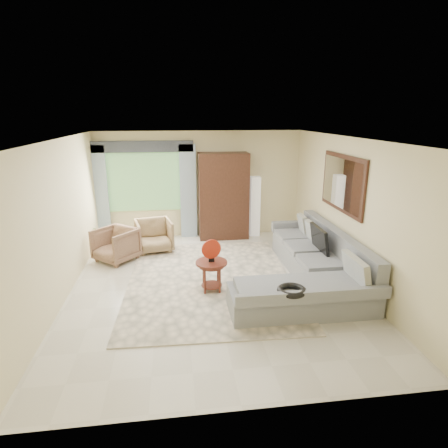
{
  "coord_description": "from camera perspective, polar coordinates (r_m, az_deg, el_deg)",
  "views": [
    {
      "loc": [
        -0.61,
        -6.15,
        3.0
      ],
      "look_at": [
        0.25,
        0.35,
        1.05
      ],
      "focal_mm": 30.0,
      "sensor_mm": 36.0,
      "label": 1
    }
  ],
  "objects": [
    {
      "name": "wall_mirror",
      "position": [
        7.3,
        17.58,
        5.93
      ],
      "size": [
        0.05,
        1.7,
        1.05
      ],
      "color": "black",
      "rests_on": "wall_right"
    },
    {
      "name": "potted_plant",
      "position": [
        9.17,
        -18.58,
        -1.8
      ],
      "size": [
        0.52,
        0.48,
        0.5
      ],
      "primitive_type": "imported",
      "rotation": [
        0.0,
        0.0,
        -0.23
      ],
      "color": "#999999",
      "rests_on": "ground"
    },
    {
      "name": "floor_lamp",
      "position": [
        9.42,
        4.69,
        2.68
      ],
      "size": [
        0.24,
        0.24,
        1.5
      ],
      "primitive_type": "cube",
      "color": "silver",
      "rests_on": "ground"
    },
    {
      "name": "area_rug",
      "position": [
        7.06,
        -2.1,
        -8.51
      ],
      "size": [
        3.14,
        4.1,
        0.02
      ],
      "primitive_type": "cube",
      "rotation": [
        0.0,
        0.0,
        -0.03
      ],
      "color": "#F5E0C1",
      "rests_on": "ground"
    },
    {
      "name": "window",
      "position": [
        9.29,
        -12.07,
        6.27
      ],
      "size": [
        1.8,
        0.04,
        1.4
      ],
      "primitive_type": "cube",
      "color": "#669E59",
      "rests_on": "wall_back"
    },
    {
      "name": "curtain_right",
      "position": [
        9.23,
        -5.48,
        4.91
      ],
      "size": [
        0.4,
        0.08,
        2.3
      ],
      "primitive_type": "cube",
      "color": "#9EB7CC",
      "rests_on": "ground"
    },
    {
      "name": "sectional_sofa",
      "position": [
        6.99,
        13.24,
        -6.79
      ],
      "size": [
        2.3,
        3.46,
        0.9
      ],
      "color": "gray",
      "rests_on": "ground"
    },
    {
      "name": "armchair_right",
      "position": [
        8.55,
        -10.61,
        -1.74
      ],
      "size": [
        0.91,
        0.93,
        0.72
      ],
      "primitive_type": "imported",
      "rotation": [
        0.0,
        0.0,
        0.21
      ],
      "color": "#A17E57",
      "rests_on": "ground"
    },
    {
      "name": "ground",
      "position": [
        6.87,
        -1.7,
        -9.33
      ],
      "size": [
        6.0,
        6.0,
        0.0
      ],
      "primitive_type": "plane",
      "color": "silver",
      "rests_on": "ground"
    },
    {
      "name": "valance",
      "position": [
        9.11,
        -12.43,
        11.46
      ],
      "size": [
        2.4,
        0.12,
        0.26
      ],
      "primitive_type": "cube",
      "color": "#1E232D",
      "rests_on": "wall_back"
    },
    {
      "name": "curtain_left",
      "position": [
        9.39,
        -18.43,
        4.34
      ],
      "size": [
        0.4,
        0.08,
        2.3
      ],
      "primitive_type": "cube",
      "color": "#9EB7CC",
      "rests_on": "ground"
    },
    {
      "name": "coffee_table",
      "position": [
        6.56,
        -1.91,
        -7.86
      ],
      "size": [
        0.55,
        0.55,
        0.55
      ],
      "rotation": [
        0.0,
        0.0,
        0.2
      ],
      "color": "#4F2315",
      "rests_on": "ground"
    },
    {
      "name": "armoire",
      "position": [
        9.16,
        -0.09,
        4.26
      ],
      "size": [
        1.2,
        0.55,
        2.1
      ],
      "primitive_type": "cube",
      "color": "#331B11",
      "rests_on": "ground"
    },
    {
      "name": "tv_screen",
      "position": [
        7.28,
        14.33,
        -2.24
      ],
      "size": [
        0.14,
        0.74,
        0.48
      ],
      "primitive_type": "cube",
      "rotation": [
        0.0,
        -0.17,
        0.0
      ],
      "color": "black",
      "rests_on": "sectional_sofa"
    },
    {
      "name": "armchair_left",
      "position": [
        8.17,
        -16.18,
        -3.06
      ],
      "size": [
        1.07,
        1.07,
        0.7
      ],
      "primitive_type": "imported",
      "rotation": [
        0.0,
        0.0,
        -0.7
      ],
      "color": "#9C7655",
      "rests_on": "ground"
    },
    {
      "name": "red_disc",
      "position": [
        6.38,
        -1.95,
        -3.84
      ],
      "size": [
        0.34,
        0.09,
        0.34
      ],
      "primitive_type": "cylinder",
      "rotation": [
        1.57,
        0.0,
        0.19
      ],
      "color": "#B52812",
      "rests_on": "coffee_table"
    },
    {
      "name": "garden_hose",
      "position": [
        5.56,
        10.3,
        -9.94
      ],
      "size": [
        0.43,
        0.43,
        0.09
      ],
      "primitive_type": "torus",
      "color": "black",
      "rests_on": "sectional_sofa"
    }
  ]
}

